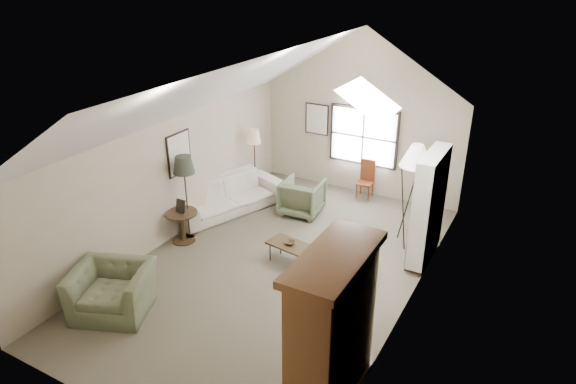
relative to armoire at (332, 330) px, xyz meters
The scene contains 18 objects.
room_shell 3.87m from the armoire, 132.25° to the left, with size 5.01×8.01×4.00m.
window 6.70m from the armoire, 108.11° to the left, with size 1.72×0.08×1.42m, color black.
skylight 4.02m from the armoire, 104.93° to the left, with size 0.80×1.20×0.52m, color white, non-canonical shape.
wall_art 5.98m from the armoire, 133.09° to the left, with size 1.97×3.71×0.88m.
armoire is the anchor object (origin of this frame).
tv_alcove 4.00m from the armoire, 87.71° to the left, with size 0.32×1.30×2.10m, color white.
media_console 4.08m from the armoire, 88.00° to the left, with size 0.34×1.18×0.60m, color #382316.
tv_panel 4.01m from the armoire, 88.00° to the left, with size 0.05×0.90×0.55m, color black.
sofa 5.91m from the armoire, 138.35° to the left, with size 2.64×1.03×0.77m, color beige.
armchair_near 3.95m from the armoire, behind, with size 1.23×1.07×0.80m, color #626A4A.
armchair_far 5.44m from the armoire, 121.40° to the left, with size 0.87×0.90×0.81m, color #575E42.
coffee_table 3.43m from the armoire, 128.06° to the left, with size 0.84×0.47×0.43m, color #392A17.
bowl 3.37m from the armoire, 128.06° to the left, with size 0.20×0.20×0.05m, color #3A2617.
side_table 5.00m from the armoire, 152.34° to the left, with size 0.66×0.66×0.66m, color #3D2919.
side_chair 6.41m from the armoire, 107.02° to the left, with size 0.36×0.36×0.94m, color maroon.
tripod_lamp 4.44m from the armoire, 93.58° to the left, with size 0.64×0.64×2.19m, color silver, non-canonical shape.
dark_lamp 5.04m from the armoire, 150.33° to the left, with size 0.44×0.44×1.84m, color black, non-canonical shape.
tan_lamp 6.72m from the armoire, 130.68° to the left, with size 0.33×0.33×1.65m, color tan, non-canonical shape.
Camera 1 is at (4.19, -7.17, 5.38)m, focal length 32.00 mm.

